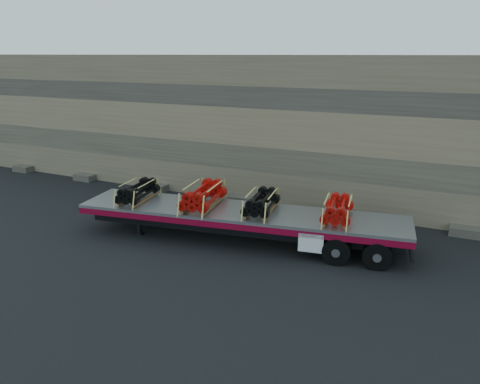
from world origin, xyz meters
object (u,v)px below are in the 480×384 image
object	(u,v)px
bundle_midfront	(203,196)
bundle_rear	(338,210)
bundle_midrear	(261,203)
trailer	(240,226)
bundle_front	(138,192)

from	to	relation	value
bundle_midfront	bundle_rear	distance (m)	5.19
bundle_midrear	bundle_rear	world-z (taller)	bundle_midrear
bundle_midfront	trailer	bearing A→B (deg)	-0.00
trailer	bundle_front	distance (m)	4.47
bundle_rear	bundle_front	bearing A→B (deg)	180.00
bundle_rear	trailer	bearing A→B (deg)	-180.00
bundle_midfront	bundle_rear	bearing A→B (deg)	0.00
bundle_rear	bundle_midrear	bearing A→B (deg)	180.00
bundle_front	bundle_midrear	xyz separation A→B (m)	(5.14, 0.79, 0.01)
trailer	bundle_rear	size ratio (longest dim) A/B	6.23
trailer	bundle_front	size ratio (longest dim) A/B	6.26
bundle_front	bundle_rear	distance (m)	8.05
bundle_midfront	bundle_rear	xyz separation A→B (m)	(5.12, 0.79, -0.06)
bundle_front	bundle_rear	size ratio (longest dim) A/B	0.99
bundle_midrear	bundle_rear	bearing A→B (deg)	0.00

